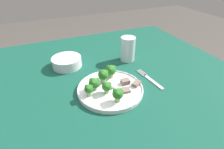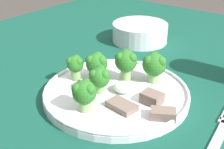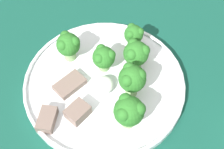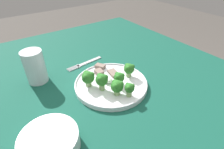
{
  "view_description": "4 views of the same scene",
  "coord_description": "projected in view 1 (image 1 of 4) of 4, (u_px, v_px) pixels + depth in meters",
  "views": [
    {
      "loc": [
        -0.25,
        -0.57,
        1.21
      ],
      "look_at": [
        -0.02,
        -0.03,
        0.82
      ],
      "focal_mm": 28.0,
      "sensor_mm": 36.0,
      "label": 1
    },
    {
      "loc": [
        0.25,
        -0.45,
        1.06
      ],
      "look_at": [
        -0.07,
        -0.03,
        0.79
      ],
      "focal_mm": 50.0,
      "sensor_mm": 36.0,
      "label": 2
    },
    {
      "loc": [
        0.17,
        0.13,
        1.2
      ],
      "look_at": [
        -0.05,
        -0.05,
        0.79
      ],
      "focal_mm": 50.0,
      "sensor_mm": 36.0,
      "label": 3
    },
    {
      "loc": [
        -0.46,
        0.23,
        1.16
      ],
      "look_at": [
        -0.03,
        -0.07,
        0.8
      ],
      "focal_mm": 28.0,
      "sensor_mm": 36.0,
      "label": 4
    }
  ],
  "objects": [
    {
      "name": "table",
      "position": [
        114.0,
        97.0,
        0.81
      ],
      "size": [
        1.21,
        1.18,
        0.76
      ],
      "color": "#114738",
      "rests_on": "ground_plane"
    },
    {
      "name": "dinner_plate",
      "position": [
        110.0,
        89.0,
        0.7
      ],
      "size": [
        0.26,
        0.26,
        0.02
      ],
      "color": "white",
      "rests_on": "table"
    },
    {
      "name": "fork",
      "position": [
        150.0,
        79.0,
        0.78
      ],
      "size": [
        0.04,
        0.17,
        0.0
      ],
      "color": "#B2B2B7",
      "rests_on": "table"
    },
    {
      "name": "cream_bowl",
      "position": [
        67.0,
        62.0,
        0.86
      ],
      "size": [
        0.14,
        0.14,
        0.05
      ],
      "color": "silver",
      "rests_on": "table"
    },
    {
      "name": "drinking_glass",
      "position": [
        128.0,
        50.0,
        0.9
      ],
      "size": [
        0.07,
        0.07,
        0.12
      ],
      "color": "silver",
      "rests_on": "table"
    },
    {
      "name": "broccoli_floret_near_rim_left",
      "position": [
        103.0,
        75.0,
        0.71
      ],
      "size": [
        0.04,
        0.04,
        0.06
      ],
      "color": "#7FA866",
      "rests_on": "dinner_plate"
    },
    {
      "name": "broccoli_floret_center_left",
      "position": [
        107.0,
        86.0,
        0.66
      ],
      "size": [
        0.04,
        0.04,
        0.05
      ],
      "color": "#7FA866",
      "rests_on": "dinner_plate"
    },
    {
      "name": "broccoli_floret_back_left",
      "position": [
        111.0,
        70.0,
        0.75
      ],
      "size": [
        0.05,
        0.04,
        0.06
      ],
      "color": "#7FA866",
      "rests_on": "dinner_plate"
    },
    {
      "name": "broccoli_floret_front_left",
      "position": [
        94.0,
        83.0,
        0.68
      ],
      "size": [
        0.04,
        0.04,
        0.05
      ],
      "color": "#7FA866",
      "rests_on": "dinner_plate"
    },
    {
      "name": "broccoli_floret_center_back",
      "position": [
        118.0,
        94.0,
        0.62
      ],
      "size": [
        0.04,
        0.04,
        0.05
      ],
      "color": "#7FA866",
      "rests_on": "dinner_plate"
    },
    {
      "name": "broccoli_floret_mid_cluster",
      "position": [
        89.0,
        89.0,
        0.65
      ],
      "size": [
        0.03,
        0.03,
        0.05
      ],
      "color": "#7FA866",
      "rests_on": "dinner_plate"
    },
    {
      "name": "meat_slice_front_slice",
      "position": [
        123.0,
        91.0,
        0.68
      ],
      "size": [
        0.05,
        0.04,
        0.01
      ],
      "color": "#756056",
      "rests_on": "dinner_plate"
    },
    {
      "name": "meat_slice_middle_slice",
      "position": [
        125.0,
        82.0,
        0.73
      ],
      "size": [
        0.04,
        0.03,
        0.02
      ],
      "color": "#756056",
      "rests_on": "dinner_plate"
    },
    {
      "name": "meat_slice_rear_slice",
      "position": [
        137.0,
        84.0,
        0.72
      ],
      "size": [
        0.05,
        0.04,
        0.02
      ],
      "color": "#756056",
      "rests_on": "dinner_plate"
    },
    {
      "name": "sauce_dollop",
      "position": [
        112.0,
        85.0,
        0.71
      ],
      "size": [
        0.04,
        0.03,
        0.02
      ],
      "color": "white",
      "rests_on": "dinner_plate"
    }
  ]
}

